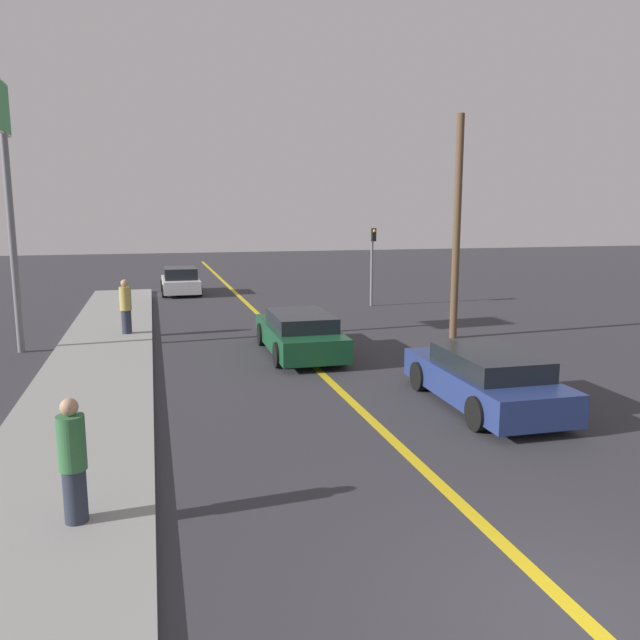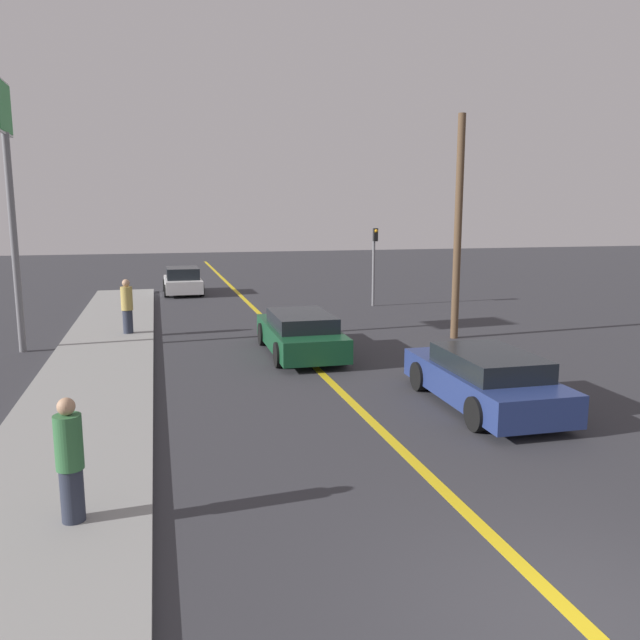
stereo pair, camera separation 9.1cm
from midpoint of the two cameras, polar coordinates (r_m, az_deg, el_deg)
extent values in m
plane|color=#333338|center=(7.22, 23.94, -24.85)|extent=(120.00, 120.00, 0.00)
cube|color=gold|center=(23.20, -5.00, -0.19)|extent=(0.20, 60.00, 0.01)
cube|color=gray|center=(19.25, -19.27, -2.59)|extent=(2.73, 28.54, 0.13)
cube|color=navy|center=(13.55, 14.49, -5.57)|extent=(1.88, 4.51, 0.62)
cube|color=black|center=(13.23, 15.06, -3.67)|extent=(1.62, 2.49, 0.40)
cylinder|color=black|center=(14.44, 8.91, -5.09)|extent=(0.24, 0.66, 0.66)
cylinder|color=black|center=(15.15, 14.81, -4.59)|extent=(0.24, 0.66, 0.66)
cylinder|color=black|center=(12.04, 14.01, -8.30)|extent=(0.24, 0.66, 0.66)
cylinder|color=black|center=(12.89, 20.71, -7.45)|extent=(0.24, 0.66, 0.66)
cube|color=#144728|center=(17.87, -2.07, -1.53)|extent=(1.89, 4.71, 0.63)
cube|color=black|center=(17.55, -1.91, -0.01)|extent=(1.63, 2.60, 0.40)
cylinder|color=black|center=(19.15, -5.48, -1.30)|extent=(0.23, 0.68, 0.68)
cylinder|color=black|center=(19.48, -0.49, -1.07)|extent=(0.23, 0.68, 0.68)
cylinder|color=black|center=(16.35, -3.95, -3.20)|extent=(0.23, 0.68, 0.68)
cylinder|color=black|center=(16.73, 1.85, -2.89)|extent=(0.23, 0.68, 0.68)
cube|color=silver|center=(31.95, -12.71, 3.20)|extent=(1.78, 3.92, 0.61)
cube|color=black|center=(31.69, -12.73, 4.21)|extent=(1.55, 2.16, 0.54)
cylinder|color=black|center=(33.14, -14.24, 3.08)|extent=(0.22, 0.62, 0.62)
cylinder|color=black|center=(33.21, -11.37, 3.20)|extent=(0.22, 0.62, 0.62)
cylinder|color=black|center=(30.74, -14.13, 2.58)|extent=(0.22, 0.62, 0.62)
cylinder|color=black|center=(30.82, -11.04, 2.71)|extent=(0.22, 0.62, 0.62)
cylinder|color=#282D3D|center=(8.77, -21.75, -14.67)|extent=(0.29, 0.29, 0.70)
cylinder|color=#336B3D|center=(8.51, -22.05, -10.35)|extent=(0.34, 0.34, 0.70)
sphere|color=tan|center=(8.37, -22.26, -7.37)|extent=(0.22, 0.22, 0.22)
cylinder|color=#282D3D|center=(21.21, -17.39, -0.16)|extent=(0.32, 0.32, 0.76)
cylinder|color=tan|center=(21.10, -17.49, 1.88)|extent=(0.37, 0.37, 0.76)
sphere|color=tan|center=(21.04, -17.56, 3.23)|extent=(0.24, 0.24, 0.24)
cylinder|color=slate|center=(27.06, 4.66, 4.82)|extent=(0.12, 0.12, 3.36)
cube|color=black|center=(26.81, 4.83, 7.77)|extent=(0.18, 0.18, 0.55)
sphere|color=orange|center=(26.72, 4.90, 8.12)|extent=(0.14, 0.14, 0.14)
cylinder|color=slate|center=(19.78, -26.40, 6.14)|extent=(0.20, 0.20, 6.20)
cube|color=silver|center=(19.97, -27.25, 16.97)|extent=(0.08, 1.67, 1.46)
cube|color=#238438|center=(19.97, -27.25, 16.97)|extent=(0.12, 1.55, 1.34)
cylinder|color=brown|center=(20.29, 12.27, 8.14)|extent=(0.24, 0.24, 7.01)
camera|label=1|loc=(0.05, -90.17, -0.03)|focal=35.00mm
camera|label=2|loc=(0.05, 89.83, 0.03)|focal=35.00mm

